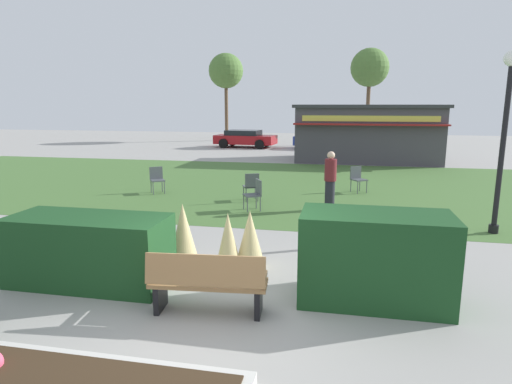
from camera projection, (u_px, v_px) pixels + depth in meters
name	position (u px, v px, depth m)	size (l,w,h in m)	color
ground_plane	(225.00, 312.00, 6.41)	(80.00, 80.00, 0.00)	#999691
lawn_patch	(298.00, 185.00, 16.31)	(36.00, 12.00, 0.01)	#446B33
park_bench	(208.00, 283.00, 6.25)	(1.74, 0.67, 0.95)	#9E7547
hedge_left	(90.00, 250.00, 7.32)	(2.66, 1.10, 1.17)	#19421E
hedge_right	(375.00, 258.00, 6.63)	(2.24, 1.10, 1.40)	#19421E
ornamental_grass_behind_left	(183.00, 236.00, 8.03)	(0.61, 0.61, 1.22)	#D1BC7F
ornamental_grass_behind_right	(250.00, 239.00, 8.09)	(0.57, 0.57, 1.09)	#D1BC7F
ornamental_grass_behind_center	(228.00, 242.00, 7.92)	(0.50, 0.50, 1.08)	#D1BC7F
lamppost_mid	(505.00, 121.00, 9.80)	(0.36, 0.36, 4.16)	black
food_kiosk	(367.00, 133.00, 23.13)	(7.56, 4.26, 2.97)	#47424C
cafe_chair_west	(255.00, 192.00, 12.41)	(0.60, 0.60, 0.89)	#4C5156
cafe_chair_east	(251.00, 185.00, 13.61)	(0.58, 0.58, 0.89)	#4C5156
cafe_chair_center	(157.00, 178.00, 14.88)	(0.61, 0.61, 0.89)	#4C5156
cafe_chair_north	(357.00, 177.00, 15.00)	(0.61, 0.61, 0.89)	#4C5156
person_strolling	(330.00, 180.00, 12.42)	(0.34, 0.34, 1.69)	#23232D
parked_car_west_slot	(245.00, 138.00, 30.59)	(4.36, 2.38, 1.20)	maroon
parked_car_center_slot	(325.00, 139.00, 29.51)	(4.36, 2.37, 1.20)	navy
tree_left_bg	(370.00, 68.00, 32.07)	(2.80, 2.80, 7.03)	brown
tree_right_bg	(226.00, 71.00, 35.38)	(2.80, 2.80, 7.04)	brown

